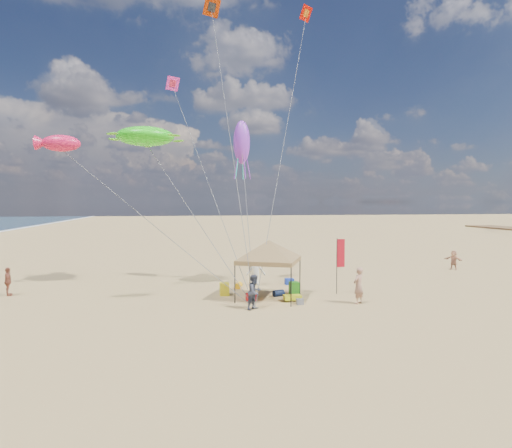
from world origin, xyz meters
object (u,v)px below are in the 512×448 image
at_px(chair_green, 294,288).
at_px(beach_cart, 292,297).
at_px(person_near_a, 358,286).
at_px(person_near_b, 255,292).
at_px(person_far_c, 454,260).
at_px(cooler_red, 251,297).
at_px(chair_yellow, 224,289).
at_px(canopy_tent, 269,242).
at_px(person_near_c, 256,271).
at_px(feather_flag, 340,257).
at_px(cooler_blue, 289,281).
at_px(person_far_a, 8,282).

relative_size(chair_green, beach_cart, 0.78).
bearing_deg(person_near_a, person_near_b, -33.43).
bearing_deg(person_far_c, person_near_b, -94.13).
height_order(cooler_red, chair_yellow, chair_yellow).
bearing_deg(canopy_tent, chair_green, 24.58).
distance_m(chair_yellow, person_near_c, 3.38).
xyz_separation_m(canopy_tent, feather_flag, (4.15, 0.39, -0.91)).
bearing_deg(chair_yellow, person_far_c, 17.52).
relative_size(feather_flag, cooler_blue, 5.86).
bearing_deg(canopy_tent, cooler_blue, 59.70).
bearing_deg(beach_cart, cooler_red, 166.21).
xyz_separation_m(chair_green, person_near_a, (2.64, -2.71, 0.59)).
relative_size(canopy_tent, chair_green, 7.64).
height_order(person_near_b, person_far_a, person_near_b).
distance_m(feather_flag, cooler_blue, 4.23).
bearing_deg(beach_cart, person_far_c, 27.56).
bearing_deg(cooler_blue, person_near_b, -119.62).
relative_size(canopy_tent, chair_yellow, 7.64).
relative_size(person_near_b, person_near_c, 0.93).
relative_size(cooler_red, person_near_c, 0.30).
height_order(canopy_tent, person_far_c, canopy_tent).
bearing_deg(canopy_tent, person_near_b, -118.48).
xyz_separation_m(feather_flag, person_far_c, (11.77, 6.53, -1.36)).
height_order(person_near_a, person_near_b, person_near_a).
bearing_deg(chair_green, person_far_c, 23.36).
height_order(cooler_blue, person_near_a, person_near_a).
bearing_deg(cooler_blue, chair_yellow, -151.54).
height_order(person_near_c, person_far_c, person_near_c).
bearing_deg(person_near_a, cooler_red, -52.61).
height_order(feather_flag, person_near_b, feather_flag).
height_order(chair_green, person_far_c, person_far_c).
bearing_deg(chair_yellow, person_near_b, -71.10).
bearing_deg(beach_cart, canopy_tent, 142.64).
height_order(chair_green, chair_yellow, same).
bearing_deg(person_near_c, person_far_c, -159.20).
relative_size(person_near_c, person_far_a, 1.16).
xyz_separation_m(canopy_tent, person_near_c, (-0.06, 3.65, -2.11)).
relative_size(cooler_blue, person_far_c, 0.36).
xyz_separation_m(canopy_tent, person_near_a, (4.23, -1.98, -2.09)).
height_order(cooler_red, chair_green, chair_green).
xyz_separation_m(person_near_b, person_far_c, (17.07, 9.04, -0.10)).
height_order(canopy_tent, person_near_b, canopy_tent).
distance_m(cooler_blue, person_near_b, 6.53).
xyz_separation_m(canopy_tent, person_far_a, (-14.07, 3.18, -2.23)).
bearing_deg(person_near_b, cooler_red, 44.60).
bearing_deg(person_near_a, chair_yellow, -60.78).
distance_m(cooler_red, person_far_c, 18.42).
bearing_deg(chair_green, person_near_a, -45.75).
bearing_deg(feather_flag, cooler_blue, 123.70).
relative_size(canopy_tent, cooler_blue, 9.91).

